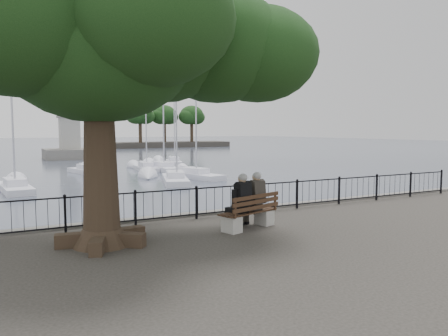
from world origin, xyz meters
TOP-DOWN VIEW (x-y plane):
  - harbor at (0.00, 3.00)m, footprint 260.00×260.00m
  - railing at (0.00, 2.50)m, footprint 22.06×0.06m
  - bench at (-0.20, 0.51)m, footprint 2.04×1.14m
  - person_left at (-0.57, 0.51)m, footprint 0.63×0.89m
  - person_right at (0.01, 0.69)m, footprint 0.63×0.89m
  - tree at (-3.62, 0.78)m, footprint 9.91×6.92m
  - lion_monument at (2.00, 49.93)m, footprint 6.38×6.38m
  - sailboat_b at (-5.67, 19.81)m, footprint 2.06×5.71m
  - sailboat_c at (4.81, 19.31)m, footprint 3.23×6.00m
  - sailboat_d at (7.23, 21.29)m, footprint 2.98×5.93m
  - sailboat_f at (0.39, 29.00)m, footprint 2.74×5.44m
  - sailboat_g at (10.94, 35.47)m, footprint 2.66×5.21m
  - sailboat_i at (5.81, 29.43)m, footprint 1.71×5.04m
  - sailboat_j at (7.14, 28.47)m, footprint 2.04×6.22m
  - far_shore at (25.54, 79.46)m, footprint 30.00×8.60m

SIDE VIEW (x-z plane):
  - sailboat_d at x=7.23m, z-range -5.42..3.98m
  - sailboat_g at x=10.94m, z-range -5.39..3.98m
  - sailboat_f at x=0.39m, z-range -5.77..4.39m
  - sailboat_c at x=4.81m, z-range -6.54..5.21m
  - sailboat_i at x=5.81m, z-range -6.16..4.84m
  - sailboat_j at x=7.14m, z-range -6.81..5.49m
  - sailboat_b at x=-5.67m, z-range -6.54..5.22m
  - harbor at x=0.00m, z-range -1.10..0.10m
  - bench at x=-0.20m, z-range -0.16..0.88m
  - railing at x=0.00m, z-range 0.06..1.06m
  - person_left at x=-0.57m, z-range -0.07..1.57m
  - person_right at x=0.01m, z-range -0.07..1.57m
  - lion_monument at x=2.00m, z-range -3.30..6.02m
  - far_shore at x=25.54m, z-range -1.59..7.59m
  - tree at x=-3.62m, z-range 1.28..9.37m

